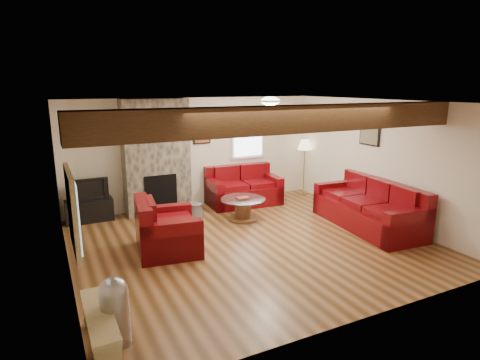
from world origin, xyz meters
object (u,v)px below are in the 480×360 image
object	(u,v)px
loveseat	(244,186)
floor_lamp	(305,148)
coffee_table	(243,209)
television	(88,189)
sofa_three	(368,205)
tv_cabinet	(89,210)
armchair_red	(168,225)

from	to	relation	value
loveseat	floor_lamp	distance (m)	1.97
coffee_table	floor_lamp	size ratio (longest dim) A/B	0.66
loveseat	television	size ratio (longest dim) A/B	2.09
sofa_three	tv_cabinet	world-z (taller)	sofa_three
coffee_table	floor_lamp	xyz separation A→B (m)	(2.34, 1.15, 0.99)
sofa_three	armchair_red	size ratio (longest dim) A/B	2.11
coffee_table	tv_cabinet	size ratio (longest dim) A/B	1.00
television	tv_cabinet	bearing A→B (deg)	0.00
sofa_three	tv_cabinet	distance (m)	5.68
coffee_table	tv_cabinet	world-z (taller)	coffee_table
tv_cabinet	floor_lamp	distance (m)	5.35
armchair_red	tv_cabinet	size ratio (longest dim) A/B	1.21
armchair_red	tv_cabinet	distance (m)	2.45
sofa_three	television	xyz separation A→B (m)	(-4.93, 2.82, 0.24)
sofa_three	coffee_table	bearing A→B (deg)	-121.38
loveseat	armchair_red	bearing A→B (deg)	-137.96
television	sofa_three	bearing A→B (deg)	-29.76
tv_cabinet	television	xyz separation A→B (m)	(0.00, 0.00, 0.46)
loveseat	coffee_table	distance (m)	1.18
television	coffee_table	bearing A→B (deg)	-24.56
sofa_three	floor_lamp	bearing A→B (deg)	178.07
tv_cabinet	loveseat	bearing A→B (deg)	-4.98
television	armchair_red	bearing A→B (deg)	-65.15
sofa_three	armchair_red	world-z (taller)	sofa_three
loveseat	coffee_table	bearing A→B (deg)	-113.85
sofa_three	coffee_table	world-z (taller)	sofa_three
floor_lamp	sofa_three	bearing A→B (deg)	-96.92
sofa_three	floor_lamp	distance (m)	2.76
tv_cabinet	floor_lamp	xyz separation A→B (m)	(5.25, -0.18, 0.99)
floor_lamp	coffee_table	bearing A→B (deg)	-153.93
coffee_table	television	xyz separation A→B (m)	(-2.91, 1.33, 0.47)
loveseat	television	xyz separation A→B (m)	(-3.44, 0.30, 0.25)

